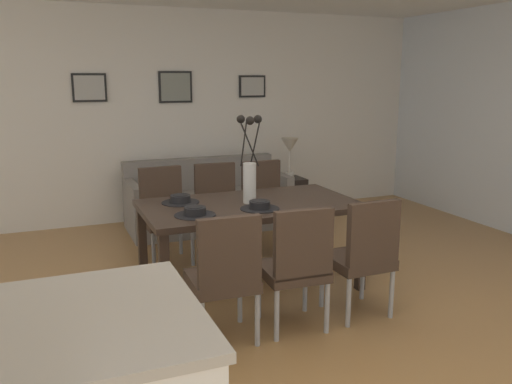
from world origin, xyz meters
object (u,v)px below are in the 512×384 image
dining_chair_mid_left (364,252)px  framed_picture_right (252,86)px  centerpiece_vase (250,170)px  dining_table (250,211)px  bowl_near_right (180,198)px  bowl_near_left (195,210)px  framed_picture_center (175,87)px  dining_chair_near_right (164,210)px  dining_chair_mid_right (265,201)px  framed_picture_left (89,88)px  dining_chair_far_left (297,262)px  bowl_far_left (260,204)px  dining_chair_far_right (218,205)px  table_lamp (290,149)px  dining_chair_near_left (225,272)px  sofa (207,204)px  side_table (289,198)px

dining_chair_mid_left → framed_picture_right: bearing=82.2°
centerpiece_vase → dining_table: bearing=-124.7°
bowl_near_right → bowl_near_left: bearing=-90.0°
framed_picture_center → dining_chair_near_right: bearing=-108.7°
dining_chair_mid_right → framed_picture_left: size_ratio=2.36×
dining_chair_far_left → framed_picture_right: bearing=73.2°
dining_chair_near_right → bowl_far_left: 1.29m
bowl_near_left → dining_chair_far_right: bearing=64.0°
table_lamp → dining_chair_far_right: bearing=-142.3°
dining_chair_near_left → framed_picture_center: (0.53, 3.38, 1.14)m
dining_chair_near_right → dining_chair_far_left: 1.90m
table_lamp → dining_chair_near_left: bearing=-123.1°
dining_chair_near_right → centerpiece_vase: (0.53, -0.92, 0.51)m
centerpiece_vase → bowl_near_right: centerpiece_vase is taller
bowl_near_right → framed_picture_right: size_ratio=0.47×
dining_chair_near_right → dining_chair_far_right: same height
framed_picture_left → framed_picture_center: bearing=-0.0°
dining_table → table_lamp: (1.30, 1.91, 0.23)m
dining_chair_mid_right → framed_picture_left: bearing=134.1°
dining_chair_far_left → framed_picture_right: framed_picture_right is taller
dining_chair_far_right → dining_chair_far_left: bearing=-90.7°
dining_table → dining_chair_mid_left: dining_chair_mid_left is taller
framed_picture_right → dining_chair_near_right: bearing=-134.7°
dining_chair_near_left → bowl_near_left: size_ratio=5.41×
dining_table → dining_chair_near_left: (-0.53, -0.89, -0.16)m
dining_chair_near_left → framed_picture_center: 3.61m
bowl_near_right → bowl_far_left: 0.70m
dining_chair_near_right → sofa: (0.74, 1.01, -0.23)m
dining_chair_near_right → dining_chair_far_left: size_ratio=1.00×
sofa → bowl_near_right: bearing=-113.7°
side_table → table_lamp: size_ratio=1.02×
dining_chair_mid_left → centerpiece_vase: 1.17m
dining_chair_far_left → dining_chair_mid_left: 0.56m
dining_chair_near_right → bowl_far_left: (0.53, -1.15, 0.27)m
dining_chair_mid_left → bowl_near_right: (-1.10, 1.11, 0.27)m
dining_chair_mid_left → bowl_near_left: 1.31m
framed_picture_left → table_lamp: bearing=-13.9°
dining_chair_far_left → dining_chair_mid_right: size_ratio=1.00×
dining_chair_near_right → bowl_near_right: bearing=-90.7°
bowl_near_right → framed_picture_right: 2.88m
dining_chair_near_right → dining_chair_mid_right: (1.06, -0.03, 0.00)m
framed_picture_left → dining_chair_far_left: bearing=-73.3°
dining_chair_near_left → sofa: dining_chair_near_left is taller
dining_chair_mid_left → framed_picture_center: (-0.56, 3.38, 1.14)m
dining_table → framed_picture_center: size_ratio=4.34×
dining_chair_near_left → side_table: size_ratio=1.77×
centerpiece_vase → framed_picture_left: (-1.02, 2.48, 0.63)m
dining_chair_far_right → bowl_near_left: (-0.56, -1.15, 0.27)m
dining_table → bowl_far_left: bearing=-90.0°
bowl_near_right → centerpiece_vase: bearing=-22.5°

